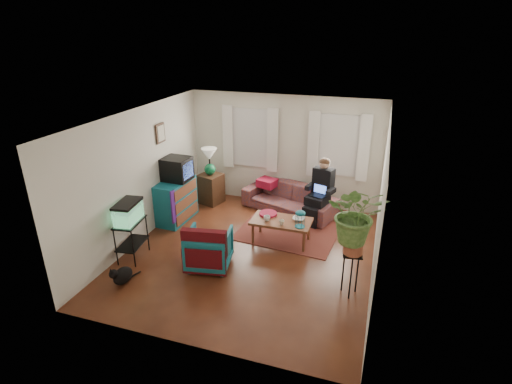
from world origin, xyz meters
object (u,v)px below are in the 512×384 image
(dresser, at_px, (176,201))
(plant_stand, at_px, (350,274))
(sofa, at_px, (289,194))
(armchair, at_px, (209,247))
(aquarium_stand, at_px, (132,240))
(coffee_table, at_px, (281,231))
(side_table, at_px, (211,189))

(dresser, distance_m, plant_stand, 4.20)
(sofa, distance_m, armchair, 2.80)
(aquarium_stand, bearing_deg, plant_stand, -5.87)
(coffee_table, bearing_deg, aquarium_stand, -150.15)
(aquarium_stand, distance_m, coffee_table, 2.84)
(side_table, bearing_deg, dresser, -107.18)
(side_table, height_order, armchair, armchair)
(dresser, height_order, armchair, dresser)
(sofa, height_order, plant_stand, sofa)
(dresser, height_order, aquarium_stand, dresser)
(aquarium_stand, bearing_deg, sofa, 43.74)
(side_table, height_order, aquarium_stand, aquarium_stand)
(aquarium_stand, relative_size, coffee_table, 0.64)
(dresser, bearing_deg, armchair, -42.88)
(dresser, bearing_deg, sofa, 30.60)
(armchair, bearing_deg, side_table, -76.76)
(coffee_table, bearing_deg, sofa, 97.32)
(dresser, relative_size, coffee_table, 0.88)
(side_table, xyz_separation_m, coffee_table, (2.11, -1.35, -0.12))
(armchair, xyz_separation_m, plant_stand, (2.47, -0.06, -0.00))
(sofa, height_order, aquarium_stand, sofa)
(dresser, relative_size, armchair, 1.34)
(side_table, bearing_deg, sofa, 3.09)
(sofa, distance_m, aquarium_stand, 3.66)
(dresser, height_order, coffee_table, dresser)
(aquarium_stand, height_order, plant_stand, plant_stand)
(plant_stand, bearing_deg, dresser, 158.68)
(sofa, height_order, dresser, dresser)
(sofa, distance_m, dresser, 2.56)
(side_table, height_order, plant_stand, plant_stand)
(aquarium_stand, xyz_separation_m, armchair, (1.45, 0.19, 0.01))
(sofa, relative_size, armchair, 2.82)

